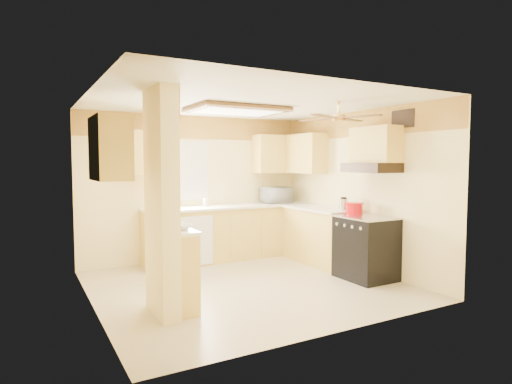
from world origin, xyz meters
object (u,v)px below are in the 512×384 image
bowl (180,227)px  kettle (344,204)px  stove (366,248)px  dutch_oven (354,208)px  microwave (276,195)px

bowl → kettle: size_ratio=1.15×
stove → bowl: (-2.81, -0.01, 0.51)m
kettle → dutch_oven: bearing=-99.8°
dutch_oven → bowl: bearing=-173.9°
kettle → stove: bearing=-97.5°
dutch_oven → microwave: bearing=96.3°
microwave → dutch_oven: size_ratio=1.96×
microwave → kettle: (0.26, -1.59, -0.05)m
stove → kettle: kettle is taller
stove → kettle: bearing=82.5°
kettle → microwave: bearing=99.4°
stove → dutch_oven: dutch_oven is taller
microwave → dutch_oven: microwave is taller
microwave → kettle: size_ratio=2.47×
stove → dutch_oven: 0.62m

